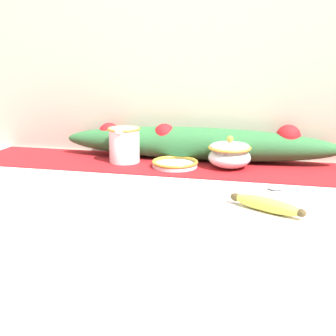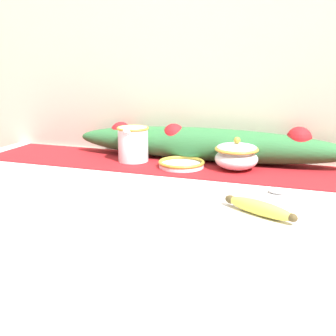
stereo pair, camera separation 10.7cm
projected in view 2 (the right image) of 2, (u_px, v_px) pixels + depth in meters
back_wall at (214, 77)px, 1.37m from camera, size 2.35×0.04×2.40m
table_runner at (199, 167)px, 1.29m from camera, size 1.42×0.27×0.00m
cream_pitcher at (133, 143)px, 1.34m from camera, size 0.10×0.12×0.11m
sugar_bowl at (236, 156)px, 1.24m from camera, size 0.13×0.13×0.10m
small_dish at (181, 164)px, 1.28m from camera, size 0.14×0.14×0.02m
banana at (259, 208)px, 0.90m from camera, size 0.17×0.11×0.03m
spoon at (272, 191)px, 1.05m from camera, size 0.17×0.03×0.01m
poinsettia_garland at (206, 143)px, 1.35m from camera, size 0.90×0.12×0.12m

